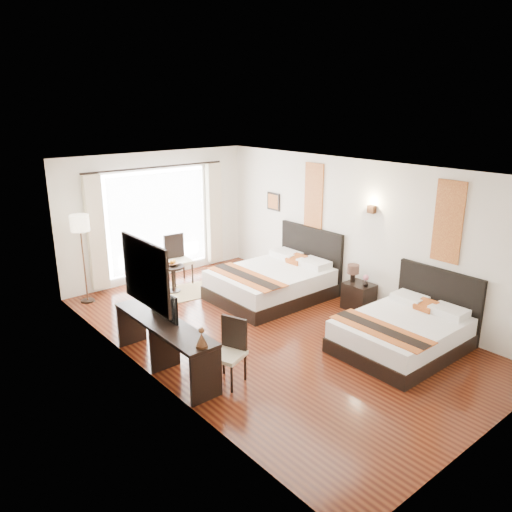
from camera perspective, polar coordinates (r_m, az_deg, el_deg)
floor at (r=8.73m, az=1.44°, el=-8.69°), size 4.50×7.50×0.01m
ceiling at (r=7.91m, az=1.59°, el=9.83°), size 4.50×7.50×0.02m
wall_headboard at (r=9.78m, az=11.46°, el=2.63°), size 0.01×7.50×2.80m
wall_desk at (r=7.01m, az=-12.46°, el=-3.28°), size 0.01×7.50×2.80m
wall_window at (r=11.21m, az=-11.24°, el=4.49°), size 4.50×0.01×2.80m
wall_entry at (r=6.11m, az=25.57°, el=-7.81°), size 4.50×0.01×2.80m
window_glass at (r=11.21m, az=-11.18°, el=3.98°), size 2.40×0.02×2.20m
sheer_curtain at (r=11.16m, az=-11.03°, el=3.92°), size 2.30×0.02×2.10m
drape_left at (r=10.54m, az=-17.81°, el=2.51°), size 0.35×0.14×2.35m
drape_right at (r=11.88m, az=-4.80°, el=4.88°), size 0.35×0.14×2.35m
art_panel_near at (r=8.65m, az=21.12°, el=3.66°), size 0.03×0.50×1.35m
art_panel_far at (r=10.40m, az=6.61°, el=6.82°), size 0.03×0.50×1.35m
wall_sconce at (r=9.42m, az=13.07°, el=5.22°), size 0.10×0.14×0.14m
mirror_frame at (r=7.01m, az=-12.53°, el=-1.99°), size 0.04×1.25×0.95m
mirror_glass at (r=7.02m, az=-12.35°, el=-1.95°), size 0.01×1.12×0.82m
bed_near at (r=8.40m, az=16.65°, el=-8.25°), size 2.04×1.59×1.15m
bed_far at (r=10.10m, az=2.09°, el=-2.89°), size 2.29×1.78×1.29m
nightstand at (r=9.73m, az=11.66°, el=-4.54°), size 0.43×0.54×0.52m
table_lamp at (r=9.63m, az=11.04°, el=-1.64°), size 0.23×0.23×0.36m
vase at (r=9.51m, az=12.40°, el=-3.16°), size 0.15×0.15×0.12m
console_desk at (r=7.57m, az=-10.39°, el=-10.04°), size 0.50×2.20×0.76m
television at (r=7.44m, az=-11.01°, el=-5.58°), size 0.11×0.74×0.42m
bronze_figurine at (r=6.57m, az=-6.23°, el=-9.37°), size 0.20×0.20×0.25m
desk_chair at (r=7.18m, az=-3.20°, el=-12.21°), size 0.56×0.56×0.93m
floor_lamp at (r=10.08m, az=-19.45°, el=2.95°), size 0.35×0.35×1.76m
side_table at (r=10.52m, az=-9.48°, el=-2.60°), size 0.49×0.49×0.56m
fruit_bowl at (r=10.44m, az=-9.46°, el=-0.95°), size 0.23×0.23×0.05m
window_chair at (r=11.00m, az=-8.81°, el=-1.45°), size 0.54×0.54×1.06m
jute_rug at (r=10.54m, az=-7.84°, el=-4.08°), size 1.52×1.16×0.01m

